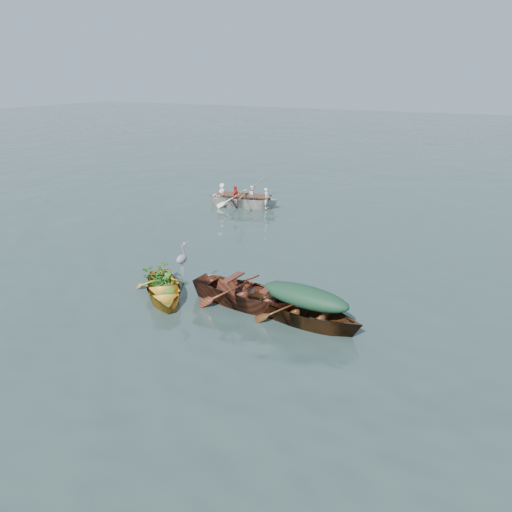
% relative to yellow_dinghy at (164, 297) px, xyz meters
% --- Properties ---
extents(ground, '(140.00, 140.00, 0.00)m').
position_rel_yellow_dinghy_xyz_m(ground, '(1.75, -0.65, 0.00)').
color(ground, '#30433E').
rests_on(ground, ground).
extents(yellow_dinghy, '(3.17, 3.22, 0.85)m').
position_rel_yellow_dinghy_xyz_m(yellow_dinghy, '(0.00, 0.00, 0.00)').
color(yellow_dinghy, gold).
rests_on(yellow_dinghy, ground).
extents(green_tarp_boat, '(4.28, 1.73, 0.96)m').
position_rel_yellow_dinghy_xyz_m(green_tarp_boat, '(3.92, 0.44, 0.00)').
color(green_tarp_boat, '#42250F').
rests_on(green_tarp_boat, ground).
extents(open_wooden_boat, '(4.85, 1.79, 1.14)m').
position_rel_yellow_dinghy_xyz_m(open_wooden_boat, '(2.39, 0.60, 0.00)').
color(open_wooden_boat, maroon).
rests_on(open_wooden_boat, ground).
extents(rowed_boat, '(4.56, 2.05, 1.05)m').
position_rel_yellow_dinghy_xyz_m(rowed_boat, '(-2.76, 9.36, 0.00)').
color(rowed_boat, white).
rests_on(rowed_boat, ground).
extents(green_tarp_cover, '(2.36, 0.95, 0.52)m').
position_rel_yellow_dinghy_xyz_m(green_tarp_cover, '(3.92, 0.44, 0.74)').
color(green_tarp_cover, '#173A25').
rests_on(green_tarp_cover, green_tarp_boat).
extents(thwart_benches, '(2.43, 1.04, 0.04)m').
position_rel_yellow_dinghy_xyz_m(thwart_benches, '(2.39, 0.60, 0.59)').
color(thwart_benches, '#4B1C11').
rests_on(thwart_benches, open_wooden_boat).
extents(heron, '(0.48, 0.48, 0.92)m').
position_rel_yellow_dinghy_xyz_m(heron, '(0.36, 0.42, 0.88)').
color(heron, gray).
rests_on(heron, yellow_dinghy).
extents(dinghy_weeds, '(1.13, 1.13, 0.60)m').
position_rel_yellow_dinghy_xyz_m(dinghy_weeds, '(-0.36, 0.42, 0.72)').
color(dinghy_weeds, '#29631A').
rests_on(dinghy_weeds, yellow_dinghy).
extents(rowers, '(3.23, 1.69, 0.76)m').
position_rel_yellow_dinghy_xyz_m(rowers, '(-2.76, 9.36, 0.91)').
color(rowers, silver).
rests_on(rowers, rowed_boat).
extents(oars, '(1.03, 2.66, 0.06)m').
position_rel_yellow_dinghy_xyz_m(oars, '(-2.76, 9.36, 0.56)').
color(oars, olive).
rests_on(oars, rowed_boat).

